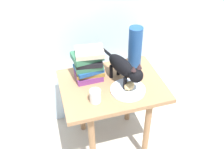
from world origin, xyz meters
TOP-DOWN VIEW (x-y plane):
  - ground_plane at (0.00, 0.00)m, footprint 6.00×6.00m
  - side_table at (0.00, 0.00)m, footprint 0.69×0.53m
  - plate at (0.08, -0.10)m, footprint 0.23×0.23m
  - bread_roll at (0.09, -0.09)m, footprint 0.10×0.09m
  - cat at (0.08, -0.02)m, footprint 0.18×0.46m
  - book_stack at (-0.13, 0.11)m, footprint 0.22×0.17m
  - green_vase at (0.21, 0.14)m, footprint 0.10×0.10m
  - candle_jar at (-0.15, -0.13)m, footprint 0.07×0.07m

SIDE VIEW (x-z plane):
  - ground_plane at x=0.00m, z-range 0.00..0.00m
  - side_table at x=0.00m, z-range 0.20..0.80m
  - plate at x=0.08m, z-range 0.60..0.61m
  - candle_jar at x=-0.15m, z-range 0.59..0.68m
  - bread_roll at x=0.09m, z-range 0.61..0.66m
  - book_stack at x=-0.13m, z-range 0.60..0.83m
  - cat at x=0.08m, z-range 0.62..0.85m
  - green_vase at x=0.21m, z-range 0.60..0.92m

